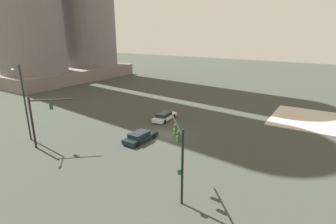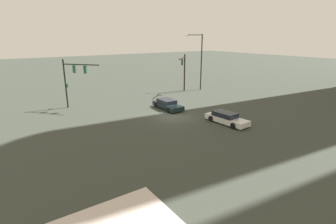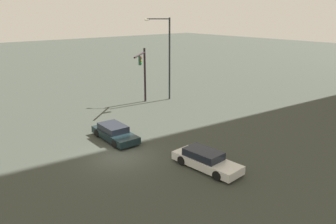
{
  "view_description": "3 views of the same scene",
  "coord_description": "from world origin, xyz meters",
  "px_view_note": "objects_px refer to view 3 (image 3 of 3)",
  "views": [
    {
      "loc": [
        -26.43,
        -17.55,
        12.94
      ],
      "look_at": [
        1.67,
        0.46,
        2.7
      ],
      "focal_mm": 27.95,
      "sensor_mm": 36.0,
      "label": 1
    },
    {
      "loc": [
        23.58,
        -16.79,
        9.04
      ],
      "look_at": [
        2.79,
        -2.48,
        1.63
      ],
      "focal_mm": 27.74,
      "sensor_mm": 36.0,
      "label": 2
    },
    {
      "loc": [
        19.05,
        -11.45,
        10.02
      ],
      "look_at": [
        2.85,
        2.18,
        3.58
      ],
      "focal_mm": 35.45,
      "sensor_mm": 36.0,
      "label": 3
    }
  ],
  "objects_px": {
    "traffic_signal_opposite_side": "(143,68)",
    "sedan_car_approaching": "(206,160)",
    "streetlamp_curved_arm": "(167,53)",
    "sedan_car_waiting_far": "(115,133)"
  },
  "relations": [
    {
      "from": "traffic_signal_opposite_side",
      "to": "streetlamp_curved_arm",
      "type": "xyz_separation_m",
      "value": [
        0.21,
        3.26,
        1.39
      ]
    },
    {
      "from": "traffic_signal_opposite_side",
      "to": "streetlamp_curved_arm",
      "type": "relative_size",
      "value": 0.65
    },
    {
      "from": "traffic_signal_opposite_side",
      "to": "sedan_car_waiting_far",
      "type": "xyz_separation_m",
      "value": [
        7.48,
        -8.36,
        -3.44
      ]
    },
    {
      "from": "traffic_signal_opposite_side",
      "to": "sedan_car_approaching",
      "type": "height_order",
      "value": "traffic_signal_opposite_side"
    },
    {
      "from": "traffic_signal_opposite_side",
      "to": "sedan_car_waiting_far",
      "type": "height_order",
      "value": "traffic_signal_opposite_side"
    },
    {
      "from": "traffic_signal_opposite_side",
      "to": "sedan_car_approaching",
      "type": "relative_size",
      "value": 1.23
    },
    {
      "from": "streetlamp_curved_arm",
      "to": "sedan_car_approaching",
      "type": "xyz_separation_m",
      "value": [
        15.64,
        -9.71,
        -4.84
      ]
    },
    {
      "from": "traffic_signal_opposite_side",
      "to": "sedan_car_approaching",
      "type": "bearing_deg",
      "value": 26.21
    },
    {
      "from": "streetlamp_curved_arm",
      "to": "sedan_car_waiting_far",
      "type": "height_order",
      "value": "streetlamp_curved_arm"
    },
    {
      "from": "sedan_car_approaching",
      "to": "traffic_signal_opposite_side",
      "type": "bearing_deg",
      "value": 153.95
    }
  ]
}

